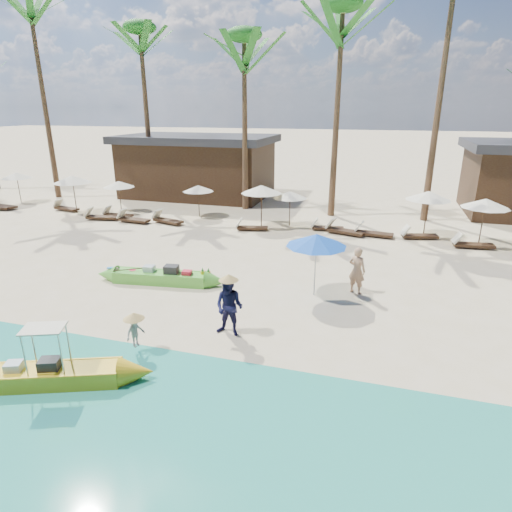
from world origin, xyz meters
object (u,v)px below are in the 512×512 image
(tourist, at_px, (357,270))
(blue_umbrella, at_px, (316,240))
(yellow_canoe, at_px, (42,376))
(green_canoe, at_px, (161,277))

(tourist, distance_m, blue_umbrella, 1.88)
(tourist, bearing_deg, yellow_canoe, 70.43)
(yellow_canoe, bearing_deg, green_canoe, 71.69)
(yellow_canoe, xyz_separation_m, tourist, (6.68, 7.47, 0.59))
(blue_umbrella, bearing_deg, green_canoe, -174.51)
(green_canoe, relative_size, yellow_canoe, 1.01)
(yellow_canoe, distance_m, blue_umbrella, 8.87)
(yellow_canoe, bearing_deg, tourist, 27.00)
(yellow_canoe, distance_m, tourist, 10.04)
(blue_umbrella, bearing_deg, tourist, 23.10)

